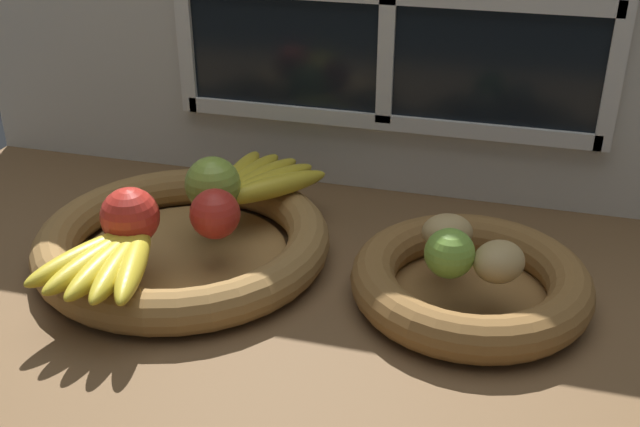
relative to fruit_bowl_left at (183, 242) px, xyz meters
The scene contains 12 objects.
ground_plane 22.01cm from the fruit_bowl_left, ahead, with size 140.00×90.00×3.00cm, color brown.
back_wall 44.72cm from the fruit_bowl_left, 54.11° to the left, with size 140.00×4.60×55.00cm.
fruit_bowl_left is the anchor object (origin of this frame).
fruit_bowl_right 38.26cm from the fruit_bowl_left, ahead, with size 29.54×29.54×5.58cm.
apple_red_right 8.88cm from the fruit_bowl_left, 20.50° to the right, with size 6.48×6.48×6.48cm, color red.
apple_red_front 10.00cm from the fruit_bowl_left, 119.27° to the right, with size 7.41×7.41×7.41cm, color red.
apple_green_back 8.75cm from the fruit_bowl_left, 60.29° to the left, with size 7.60×7.60×7.60cm, color #8CAD3D.
banana_bunch_front 14.30cm from the fruit_bowl_left, 102.29° to the right, with size 14.96×18.75×3.09cm.
banana_bunch_back 14.17cm from the fruit_bowl_left, 62.02° to the left, with size 14.81×18.78×3.08cm.
potato_oblong 35.24cm from the fruit_bowl_left, ahead, with size 6.37×5.58×4.38cm, color tan.
potato_small 41.83cm from the fruit_bowl_left, ahead, with size 6.51×5.69×4.73cm, color tan.
lime_near 36.43cm from the fruit_bowl_left, ahead, with size 5.93×5.93×5.93cm, color #7AAD3D.
Camera 1 is at (19.70, -80.94, 53.07)cm, focal length 42.59 mm.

